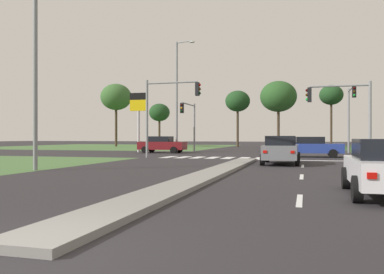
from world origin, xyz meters
name	(u,v)px	position (x,y,z in m)	size (l,w,h in m)	color
ground_plane	(261,155)	(0.00, 30.00, 0.00)	(200.00, 200.00, 0.00)	#282628
grass_verge_far_left	(116,147)	(-25.50, 54.50, 0.00)	(35.00, 35.00, 0.01)	#476B38
median_island_near	(209,174)	(0.00, 11.00, 0.07)	(1.20, 22.00, 0.14)	gray
median_island_far	(279,147)	(0.00, 55.00, 0.07)	(1.20, 36.00, 0.14)	#ADA89E
lane_dash_near	(300,200)	(3.50, 5.73, 0.01)	(0.14, 2.00, 0.01)	silver
lane_dash_second	(302,177)	(3.50, 11.73, 0.01)	(0.14, 2.00, 0.01)	silver
lane_dash_third	(303,166)	(3.50, 17.73, 0.01)	(0.14, 2.00, 0.01)	silver
stop_bar_near	(308,160)	(3.80, 23.00, 0.01)	(6.40, 0.50, 0.01)	silver
crosswalk_bar_near	(169,157)	(-6.40, 24.80, 0.01)	(0.70, 2.80, 0.01)	silver
crosswalk_bar_second	(183,157)	(-5.25, 24.80, 0.01)	(0.70, 2.80, 0.01)	silver
crosswalk_bar_third	(198,157)	(-4.10, 24.80, 0.01)	(0.70, 2.80, 0.01)	silver
crosswalk_bar_fourth	(213,158)	(-2.95, 24.80, 0.01)	(0.70, 2.80, 0.01)	silver
crosswalk_bar_fifth	(228,158)	(-1.80, 24.80, 0.01)	(0.70, 2.80, 0.01)	silver
crosswalk_bar_sixth	(244,158)	(-0.65, 24.80, 0.01)	(0.70, 2.80, 0.01)	silver
crosswalk_bar_seventh	(260,158)	(0.50, 24.80, 0.01)	(0.70, 2.80, 0.01)	silver
crosswalk_bar_eighth	(276,159)	(1.65, 24.80, 0.01)	(0.70, 2.80, 0.01)	silver
car_maroon_near	(162,144)	(-9.67, 32.36, 0.81)	(4.55, 2.01, 1.59)	maroon
car_grey_second	(281,150)	(2.32, 18.99, 0.81)	(2.04, 4.62, 1.60)	slate
car_blue_fourth	(312,147)	(4.13, 27.77, 0.79)	(4.51, 1.99, 1.55)	navy
traffic_signal_far_right	(351,108)	(7.60, 34.92, 4.20)	(0.32, 4.86, 6.11)	gray
traffic_signal_near_right	(345,107)	(6.10, 23.40, 3.49)	(4.05, 0.32, 5.09)	gray
traffic_signal_far_left	(190,117)	(-7.60, 34.78, 3.51)	(0.32, 4.78, 5.04)	gray
traffic_signal_near_left	(166,104)	(-6.13, 23.40, 3.90)	(4.19, 0.32, 5.72)	gray
street_lamp_near	(39,68)	(-8.10, 11.53, 4.70)	(2.41, 0.60, 8.32)	gray
street_lamp_second	(178,92)	(-8.18, 32.76, 5.89)	(2.04, 0.67, 10.71)	gray
fuel_price_totem	(139,109)	(-12.47, 33.20, 4.35)	(1.80, 0.24, 5.95)	silver
treeline_near	(116,97)	(-25.92, 55.40, 7.98)	(5.01, 5.01, 10.15)	#423323
treeline_second	(159,113)	(-18.37, 55.17, 5.33)	(3.25, 3.25, 6.76)	#423323
treeline_third	(238,102)	(-6.28, 56.72, 6.93)	(3.76, 3.76, 8.59)	#423323
treeline_fourth	(278,97)	(-0.18, 56.33, 7.47)	(5.34, 5.34, 9.77)	#423323
treeline_fifth	(331,96)	(7.27, 57.70, 7.57)	(3.40, 3.40, 9.10)	#423323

